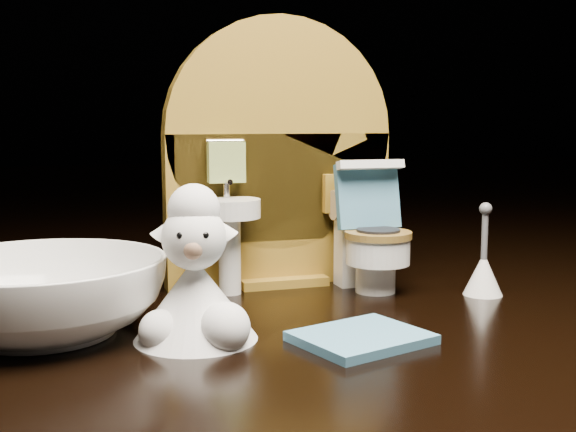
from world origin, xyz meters
The scene contains 6 objects.
backdrop_panel centered at (0.00, 0.06, 0.07)m, with size 0.13×0.05×0.15m.
toy_toilet centered at (0.04, 0.03, 0.03)m, with size 0.04×0.05×0.07m.
bath_mat centered at (0.00, -0.05, 0.00)m, with size 0.05×0.04×0.00m, color teal.
toilet_brush centered at (0.10, 0.00, 0.01)m, with size 0.02×0.02×0.05m.
plush_lamb centered at (-0.07, -0.03, 0.02)m, with size 0.05×0.05×0.07m.
ceramic_bowl centered at (-0.13, 0.00, 0.02)m, with size 0.11×0.11×0.03m, color white.
Camera 1 is at (-0.12, -0.33, 0.09)m, focal length 45.00 mm.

